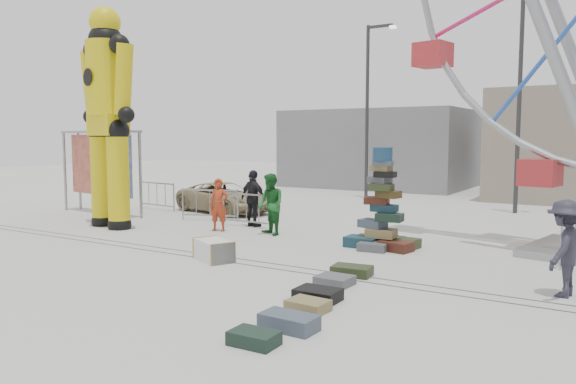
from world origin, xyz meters
The scene contains 25 objects.
ground centered at (0.00, 0.00, 0.00)m, with size 90.00×90.00×0.00m, color #9E9E99.
track_line_near centered at (0.00, 0.60, 0.00)m, with size 40.00×0.04×0.01m, color #47443F.
track_line_far centered at (0.00, 1.00, 0.00)m, with size 40.00×0.04×0.01m, color #47443F.
building_left centered at (-6.00, 22.00, 2.20)m, with size 10.00×8.00×4.40m, color gray.
lamp_post_right centered at (3.09, 13.00, 4.48)m, with size 1.41×0.25×8.00m.
lamp_post_left centered at (-3.91, 15.00, 4.48)m, with size 1.41×0.25×8.00m.
suitcase_tower centered at (1.28, 4.05, 0.73)m, with size 1.81×1.62×2.60m.
crash_test_dummy centered at (-7.35, 2.65, 3.73)m, with size 2.83×1.24×7.08m.
banner_scaffold centered at (-10.09, 4.59, 2.33)m, with size 4.34×1.33×3.10m.
steamer_trunk centered at (-1.44, 0.55, 0.24)m, with size 1.03×0.60×0.48m, color silver.
row_case_0 centered at (1.90, 0.95, 0.10)m, with size 0.81×0.51×0.21m, color #2D381C.
row_case_1 centered at (1.93, 0.10, 0.09)m, with size 0.67×0.58×0.18m, color #525359.
row_case_2 centered at (2.16, -0.99, 0.11)m, with size 0.77×0.56×0.21m, color black.
row_case_3 centered at (2.31, -1.60, 0.09)m, with size 0.66×0.49×0.19m, color olive.
row_case_4 centered at (2.51, -2.53, 0.12)m, with size 0.86×0.47×0.24m, color #424E5E.
row_case_5 centered at (2.43, -3.31, 0.10)m, with size 0.67×0.44×0.20m, color black.
barricade_dummy_a centered at (-9.33, 6.67, 0.55)m, with size 2.00×0.10×1.10m, color gray, non-canonical shape.
barricade_dummy_b centered at (-5.60, 5.44, 0.55)m, with size 2.00×0.10×1.10m, color gray, non-canonical shape.
barricade_dummy_c centered at (-3.71, 4.97, 0.55)m, with size 2.00×0.10×1.10m, color gray, non-canonical shape.
barricade_wheel_front centered at (5.60, 4.76, 0.55)m, with size 2.00×0.10×1.10m, color gray, non-canonical shape.
pedestrian_red centered at (-3.95, 3.88, 0.81)m, with size 0.59×0.39×1.61m, color #9D3116.
pedestrian_green centered at (-2.22, 4.13, 0.91)m, with size 0.88×0.69×1.81m, color #16591F.
pedestrian_black centered at (-3.55, 5.13, 0.91)m, with size 1.07×0.44×1.82m, color black.
pedestrian_grey centered at (5.77, 1.57, 0.88)m, with size 1.13×0.65×1.75m, color #23222D.
parked_suv centered at (-6.52, 7.40, 0.57)m, with size 1.88×4.08×1.14m, color #978661.
Camera 1 is at (6.76, -9.43, 2.84)m, focal length 35.00 mm.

